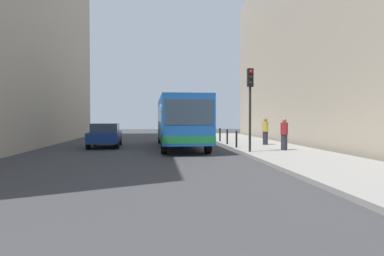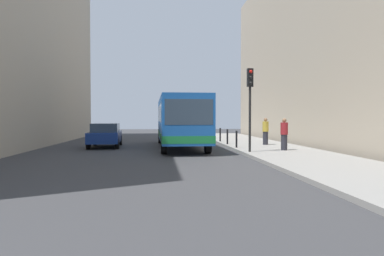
{
  "view_description": "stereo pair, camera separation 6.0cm",
  "coord_description": "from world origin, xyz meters",
  "px_view_note": "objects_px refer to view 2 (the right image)",
  "views": [
    {
      "loc": [
        -1.01,
        -18.56,
        1.83
      ],
      "look_at": [
        0.94,
        1.55,
        1.26
      ],
      "focal_mm": 33.67,
      "sensor_mm": 36.0,
      "label": 1
    },
    {
      "loc": [
        -0.95,
        -18.56,
        1.83
      ],
      "look_at": [
        0.94,
        1.55,
        1.26
      ],
      "focal_mm": 33.67,
      "sensor_mm": 36.0,
      "label": 2
    }
  ],
  "objects_px": {
    "bollard_far": "(220,135)",
    "pedestrian_mid_sidewalk": "(265,131)",
    "car_behind_bus": "(178,129)",
    "bollard_near": "(237,139)",
    "bus": "(180,119)",
    "car_beside_bus": "(105,134)",
    "traffic_light": "(250,94)",
    "pedestrian_near_signal": "(284,134)",
    "bollard_mid": "(227,137)"
  },
  "relations": [
    {
      "from": "bollard_far",
      "to": "pedestrian_mid_sidewalk",
      "type": "xyz_separation_m",
      "value": [
        2.26,
        -3.48,
        0.36
      ]
    },
    {
      "from": "car_behind_bus",
      "to": "bollard_near",
      "type": "bearing_deg",
      "value": 102.36
    },
    {
      "from": "bus",
      "to": "car_beside_bus",
      "type": "xyz_separation_m",
      "value": [
        -4.63,
        0.67,
        -0.94
      ]
    },
    {
      "from": "bus",
      "to": "traffic_light",
      "type": "bearing_deg",
      "value": 122.26
    },
    {
      "from": "car_behind_bus",
      "to": "bollard_near",
      "type": "height_order",
      "value": "car_behind_bus"
    },
    {
      "from": "traffic_light",
      "to": "pedestrian_mid_sidewalk",
      "type": "xyz_separation_m",
      "value": [
        2.16,
        4.5,
        -2.02
      ]
    },
    {
      "from": "pedestrian_near_signal",
      "to": "traffic_light",
      "type": "bearing_deg",
      "value": 179.48
    },
    {
      "from": "car_behind_bus",
      "to": "bollard_far",
      "type": "bearing_deg",
      "value": 108.68
    },
    {
      "from": "car_behind_bus",
      "to": "bollard_far",
      "type": "xyz_separation_m",
      "value": [
        2.53,
        -8.44,
        -0.16
      ]
    },
    {
      "from": "bollard_near",
      "to": "pedestrian_near_signal",
      "type": "bearing_deg",
      "value": -42.4
    },
    {
      "from": "traffic_light",
      "to": "bollard_mid",
      "type": "xyz_separation_m",
      "value": [
        -0.1,
        5.28,
        -2.38
      ]
    },
    {
      "from": "bollard_near",
      "to": "car_behind_bus",
      "type": "bearing_deg",
      "value": 100.38
    },
    {
      "from": "car_behind_bus",
      "to": "bollard_mid",
      "type": "height_order",
      "value": "car_behind_bus"
    },
    {
      "from": "bollard_mid",
      "to": "pedestrian_near_signal",
      "type": "relative_size",
      "value": 0.57
    },
    {
      "from": "bus",
      "to": "bollard_far",
      "type": "xyz_separation_m",
      "value": [
        3.07,
        3.12,
        -1.1
      ]
    },
    {
      "from": "car_beside_bus",
      "to": "car_behind_bus",
      "type": "distance_m",
      "value": 12.06
    },
    {
      "from": "bus",
      "to": "bollard_far",
      "type": "distance_m",
      "value": 4.51
    },
    {
      "from": "bollard_near",
      "to": "bollard_far",
      "type": "distance_m",
      "value": 5.38
    },
    {
      "from": "bollard_near",
      "to": "pedestrian_near_signal",
      "type": "relative_size",
      "value": 0.57
    },
    {
      "from": "bollard_far",
      "to": "pedestrian_near_signal",
      "type": "relative_size",
      "value": 0.57
    },
    {
      "from": "bollard_far",
      "to": "pedestrian_near_signal",
      "type": "xyz_separation_m",
      "value": [
        2.09,
        -7.29,
        0.35
      ]
    },
    {
      "from": "pedestrian_near_signal",
      "to": "bollard_near",
      "type": "bearing_deg",
      "value": 118.16
    },
    {
      "from": "bollard_mid",
      "to": "bollard_near",
      "type": "bearing_deg",
      "value": -90.0
    },
    {
      "from": "bus",
      "to": "car_beside_bus",
      "type": "bearing_deg",
      "value": -9.15
    },
    {
      "from": "car_beside_bus",
      "to": "pedestrian_near_signal",
      "type": "distance_m",
      "value": 10.92
    },
    {
      "from": "bollard_far",
      "to": "pedestrian_mid_sidewalk",
      "type": "bearing_deg",
      "value": -57.02
    },
    {
      "from": "bollard_mid",
      "to": "pedestrian_near_signal",
      "type": "height_order",
      "value": "pedestrian_near_signal"
    },
    {
      "from": "bollard_far",
      "to": "bus",
      "type": "bearing_deg",
      "value": -134.47
    },
    {
      "from": "pedestrian_near_signal",
      "to": "car_beside_bus",
      "type": "bearing_deg",
      "value": 134.27
    },
    {
      "from": "bollard_mid",
      "to": "traffic_light",
      "type": "bearing_deg",
      "value": -88.91
    },
    {
      "from": "car_behind_bus",
      "to": "bollard_near",
      "type": "distance_m",
      "value": 14.06
    },
    {
      "from": "car_beside_bus",
      "to": "bollard_near",
      "type": "relative_size",
      "value": 4.71
    },
    {
      "from": "bollard_near",
      "to": "pedestrian_near_signal",
      "type": "distance_m",
      "value": 2.85
    },
    {
      "from": "bollard_mid",
      "to": "pedestrian_mid_sidewalk",
      "type": "distance_m",
      "value": 2.41
    },
    {
      "from": "pedestrian_near_signal",
      "to": "pedestrian_mid_sidewalk",
      "type": "bearing_deg",
      "value": 68.04
    },
    {
      "from": "car_behind_bus",
      "to": "bollard_near",
      "type": "xyz_separation_m",
      "value": [
        2.53,
        -13.82,
        -0.16
      ]
    },
    {
      "from": "car_beside_bus",
      "to": "pedestrian_mid_sidewalk",
      "type": "relative_size",
      "value": 2.67
    },
    {
      "from": "bus",
      "to": "traffic_light",
      "type": "relative_size",
      "value": 2.7
    },
    {
      "from": "traffic_light",
      "to": "car_beside_bus",
      "type": "bearing_deg",
      "value": 144.73
    },
    {
      "from": "traffic_light",
      "to": "pedestrian_mid_sidewalk",
      "type": "relative_size",
      "value": 2.44
    },
    {
      "from": "traffic_light",
      "to": "pedestrian_near_signal",
      "type": "bearing_deg",
      "value": 18.91
    },
    {
      "from": "car_behind_bus",
      "to": "car_beside_bus",
      "type": "bearing_deg",
      "value": 66.6
    },
    {
      "from": "car_behind_bus",
      "to": "pedestrian_mid_sidewalk",
      "type": "distance_m",
      "value": 12.84
    },
    {
      "from": "car_behind_bus",
      "to": "bollard_far",
      "type": "relative_size",
      "value": 4.69
    },
    {
      "from": "traffic_light",
      "to": "bollard_far",
      "type": "distance_m",
      "value": 8.32
    },
    {
      "from": "car_beside_bus",
      "to": "bollard_far",
      "type": "bearing_deg",
      "value": -164.97
    },
    {
      "from": "pedestrian_mid_sidewalk",
      "to": "car_behind_bus",
      "type": "bearing_deg",
      "value": -1.4
    },
    {
      "from": "pedestrian_near_signal",
      "to": "pedestrian_mid_sidewalk",
      "type": "xyz_separation_m",
      "value": [
        0.17,
        3.82,
        0.01
      ]
    },
    {
      "from": "bus",
      "to": "car_beside_bus",
      "type": "height_order",
      "value": "bus"
    },
    {
      "from": "bollard_mid",
      "to": "pedestrian_mid_sidewalk",
      "type": "height_order",
      "value": "pedestrian_mid_sidewalk"
    }
  ]
}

